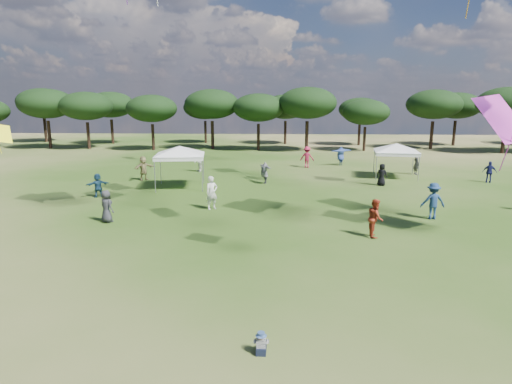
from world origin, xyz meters
TOP-DOWN VIEW (x-y plane):
  - tree_line at (2.39, 47.41)m, footprint 108.78×17.63m
  - tent_left at (-7.03, 21.59)m, footprint 6.59×6.59m
  - tent_right at (9.12, 26.53)m, footprint 6.54×6.54m
  - toddler at (-0.62, 1.72)m, footprint 0.38×0.43m
  - festival_crowd at (0.93, 23.08)m, footprint 28.34×22.81m

SIDE VIEW (x-z plane):
  - toddler at x=-0.62m, z-range -0.03..0.55m
  - festival_crowd at x=0.93m, z-range -0.08..1.84m
  - tent_right at x=9.12m, z-range 1.07..4.07m
  - tent_left at x=-7.03m, z-range 1.19..4.42m
  - tree_line at x=2.39m, z-range 1.54..9.31m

